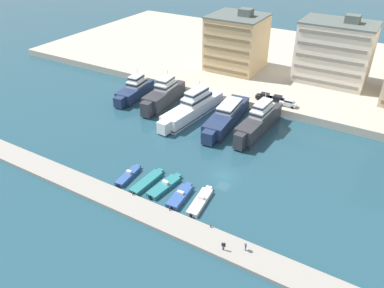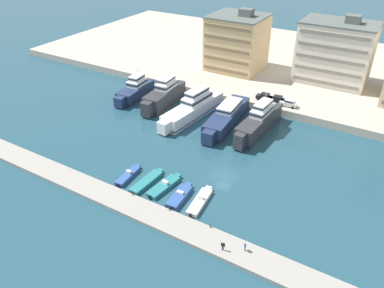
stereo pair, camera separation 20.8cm
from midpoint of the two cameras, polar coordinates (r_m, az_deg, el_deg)
The scene contains 23 objects.
ground_plane at distance 71.23m, azimuth 4.94°, elevation -4.87°, with size 400.00×400.00×0.00m, color #234C5B.
quay_promenade at distance 125.10m, azimuth 18.35°, elevation 10.89°, with size 180.00×70.00×1.95m, color #BCB29E.
pier_dock at distance 60.39m, azimuth -1.98°, elevation -12.44°, with size 120.00×4.75×0.61m, color #9E998E.
yacht_navy_far_left at distance 101.74m, azimuth -8.60°, elevation 8.13°, with size 5.46×15.56×7.63m.
yacht_charcoal_left at distance 96.56m, azimuth -4.22°, elevation 7.42°, with size 5.22×17.45×8.73m.
yacht_white_mid_left at distance 90.77m, azimuth 0.25°, elevation 5.62°, with size 6.49×23.12×8.24m.
yacht_navy_center_left at distance 87.52m, azimuth 5.34°, elevation 4.16°, with size 6.12×21.89×6.54m.
yacht_charcoal_center at distance 85.03m, azimuth 10.22°, elevation 3.36°, with size 4.82×19.63×8.64m.
motorboat_blue_far_left at distance 71.37m, azimuth -9.61°, elevation -4.75°, with size 2.17×7.18×1.35m.
motorboat_teal_left at distance 69.47m, azimuth -6.82°, elevation -5.70°, with size 2.36×8.64×0.82m.
motorboat_teal_mid_left at distance 68.07m, azimuth -4.17°, elevation -6.40°, with size 2.94×8.35×1.35m.
motorboat_blue_center_left at distance 65.63m, azimuth -1.80°, elevation -7.94°, with size 2.67×7.47×1.32m.
motorboat_white_center at distance 64.68m, azimuth 1.32°, elevation -8.72°, with size 2.73×8.34×1.28m.
car_black_far_left at distance 96.73m, azimuth 11.08°, elevation 7.13°, with size 4.14×2.00×1.80m.
car_black_left at distance 95.97m, azimuth 12.95°, elevation 6.70°, with size 4.23×2.19×1.80m.
car_white_mid_left at distance 94.68m, azimuth 14.58°, elevation 6.12°, with size 4.11×1.95×1.80m.
apartment_block_far_left at distance 114.78m, azimuth 6.93°, elevation 15.14°, with size 15.48×14.61×17.66m.
apartment_block_left at distance 111.10m, azimuth 21.00°, elevation 12.92°, with size 19.25×12.49×18.35m.
pedestrian_near_edge at distance 56.08m, azimuth 4.85°, elevation -15.13°, with size 0.62×0.26×1.60m.
pedestrian_mid_deck at distance 56.40m, azimuth 8.19°, elevation -15.10°, with size 0.42×0.51×1.57m.
bollard_west at distance 66.21m, azimuth -8.97°, elevation -7.45°, with size 0.20×0.20×0.61m.
bollard_west_mid at distance 62.54m, azimuth -3.39°, elevation -9.82°, with size 0.20×0.20×0.61m.
bollard_east_mid at distance 59.63m, azimuth 2.90°, elevation -12.34°, with size 0.20×0.20×0.61m.
Camera 2 is at (23.94, -51.92, 42.48)m, focal length 35.00 mm.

